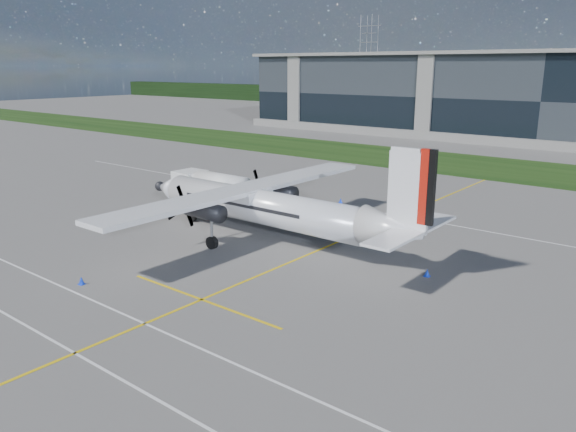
{
  "coord_description": "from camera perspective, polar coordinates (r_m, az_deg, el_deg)",
  "views": [
    {
      "loc": [
        25.64,
        -26.21,
        13.01
      ],
      "look_at": [
        1.08,
        4.33,
        2.51
      ],
      "focal_mm": 35.0,
      "sensor_mm": 36.0,
      "label": 1
    }
  ],
  "objects": [
    {
      "name": "safety_cone_stbdwing",
      "position": [
        55.23,
        5.36,
        1.57
      ],
      "size": [
        0.36,
        0.36,
        0.5
      ],
      "primitive_type": "cone",
      "color": "#0D33E1",
      "rests_on": "ground"
    },
    {
      "name": "safety_cone_fwd",
      "position": [
        52.62,
        -13.37,
        0.55
      ],
      "size": [
        0.36,
        0.36,
        0.5
      ],
      "primitive_type": "cone",
      "color": "#0D33E1",
      "rests_on": "ground"
    },
    {
      "name": "terminal_building",
      "position": [
        109.39,
        25.67,
        10.67
      ],
      "size": [
        120.0,
        20.0,
        15.0
      ],
      "primitive_type": "cube",
      "color": "black",
      "rests_on": "ground"
    },
    {
      "name": "turboprop_aircraft",
      "position": [
        42.28,
        -1.92,
        2.83
      ],
      "size": [
        26.43,
        27.4,
        8.22
      ],
      "primitive_type": null,
      "color": "white",
      "rests_on": "ground"
    },
    {
      "name": "yellow_taxiway_centerline",
      "position": [
        44.64,
        6.5,
        -2.04
      ],
      "size": [
        0.2,
        70.0,
        0.01
      ],
      "primitive_type": "cube",
      "color": "yellow",
      "rests_on": "ground"
    },
    {
      "name": "safety_cone_nose_stbd",
      "position": [
        53.01,
        -11.2,
        0.78
      ],
      "size": [
        0.36,
        0.36,
        0.5
      ],
      "primitive_type": "cone",
      "color": "#0D33E1",
      "rests_on": "ground"
    },
    {
      "name": "baggage_tug",
      "position": [
        52.0,
        -8.11,
        1.43
      ],
      "size": [
        3.17,
        1.9,
        1.9
      ],
      "primitive_type": null,
      "color": "silver",
      "rests_on": "ground"
    },
    {
      "name": "pylon_west",
      "position": [
        205.45,
        8.15,
        15.41
      ],
      "size": [
        9.0,
        4.6,
        30.0
      ],
      "primitive_type": null,
      "color": "gray",
      "rests_on": "ground"
    },
    {
      "name": "ground",
      "position": [
        72.18,
        17.38,
        3.92
      ],
      "size": [
        400.0,
        400.0,
        0.0
      ],
      "primitive_type": "plane",
      "color": "slate",
      "rests_on": "ground"
    },
    {
      "name": "safety_cone_tail",
      "position": [
        37.06,
        13.95,
        -5.61
      ],
      "size": [
        0.36,
        0.36,
        0.5
      ],
      "primitive_type": "cone",
      "color": "#0D33E1",
      "rests_on": "ground"
    },
    {
      "name": "safety_cone_portwing",
      "position": [
        36.97,
        -20.25,
        -6.17
      ],
      "size": [
        0.36,
        0.36,
        0.5
      ],
      "primitive_type": "cone",
      "color": "#0D33E1",
      "rests_on": "ground"
    },
    {
      "name": "ground_crew_person",
      "position": [
        51.49,
        -9.46,
        1.34
      ],
      "size": [
        0.69,
        0.9,
        2.07
      ],
      "primitive_type": "imported",
      "rotation": [
        0.0,
        0.0,
        1.68
      ],
      "color": "#F25907",
      "rests_on": "ground"
    },
    {
      "name": "grass_strip",
      "position": [
        79.58,
        19.54,
        4.74
      ],
      "size": [
        400.0,
        18.0,
        0.04
      ],
      "primitive_type": "cube",
      "color": "black",
      "rests_on": "ground"
    },
    {
      "name": "white_lane_line",
      "position": [
        31.23,
        -23.71,
        -10.97
      ],
      "size": [
        90.0,
        0.15,
        0.01
      ],
      "primitive_type": "cube",
      "color": "white",
      "rests_on": "ground"
    },
    {
      "name": "fuel_tanker_truck",
      "position": [
        54.09,
        -8.22,
        2.76
      ],
      "size": [
        9.02,
        2.93,
        3.38
      ],
      "primitive_type": null,
      "color": "white",
      "rests_on": "ground"
    }
  ]
}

